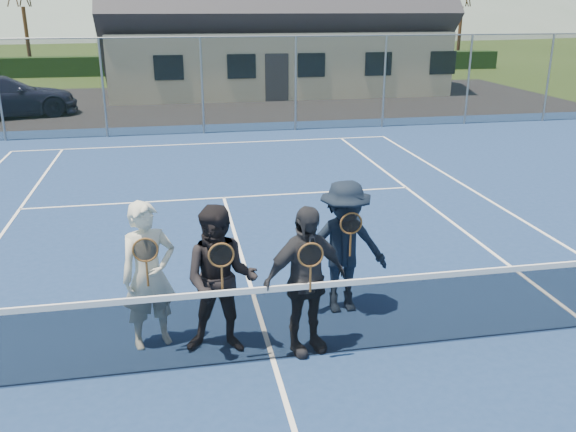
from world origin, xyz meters
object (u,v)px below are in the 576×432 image
object	(u,v)px
car_c	(2,97)
tennis_net	(273,320)
player_a	(149,275)
player_d	(344,247)
player_b	(221,281)
player_c	(305,281)
clubhouse	(272,4)

from	to	relation	value
car_c	tennis_net	bearing A→B (deg)	-175.46
tennis_net	player_a	size ratio (longest dim) A/B	6.49
player_d	player_b	bearing A→B (deg)	-156.79
player_a	player_c	distance (m)	1.83
player_a	player_c	world-z (taller)	same
tennis_net	player_c	xyz separation A→B (m)	(0.41, 0.17, 0.38)
car_c	player_b	world-z (taller)	player_b
player_a	player_d	xyz separation A→B (m)	(2.49, 0.42, -0.00)
tennis_net	clubhouse	distance (m)	24.57
clubhouse	player_c	world-z (taller)	clubhouse
clubhouse	player_b	bearing A→B (deg)	-100.88
clubhouse	player_d	size ratio (longest dim) A/B	8.67
tennis_net	player_b	bearing A→B (deg)	147.56
player_a	player_d	bearing A→B (deg)	9.50
car_c	clubhouse	bearing A→B (deg)	-78.46
player_c	car_c	bearing A→B (deg)	112.77
clubhouse	player_c	size ratio (longest dim) A/B	8.67
player_b	player_d	xyz separation A→B (m)	(1.67, 0.72, -0.00)
tennis_net	player_b	world-z (taller)	player_b
car_c	player_b	distance (m)	18.82
tennis_net	player_b	distance (m)	0.75
car_c	player_a	size ratio (longest dim) A/B	2.90
player_c	player_d	size ratio (longest dim) A/B	1.00
car_c	tennis_net	xyz separation A→B (m)	(7.07, -18.00, -0.22)
player_a	player_b	distance (m)	0.87
car_c	player_b	size ratio (longest dim) A/B	2.90
tennis_net	player_c	size ratio (longest dim) A/B	6.49
player_b	player_c	size ratio (longest dim) A/B	1.00
player_a	player_c	xyz separation A→B (m)	(1.77, -0.48, -0.00)
tennis_net	clubhouse	bearing A→B (deg)	80.54
player_d	clubhouse	bearing A→B (deg)	82.86
car_c	player_d	distance (m)	18.81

